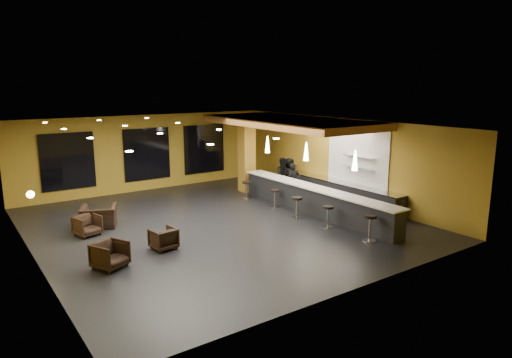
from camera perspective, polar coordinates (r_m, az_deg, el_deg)
floor at (r=16.43m, az=-4.74°, el=-5.73°), size 12.00×13.00×0.10m
ceiling at (r=15.73m, az=-4.96°, el=6.87°), size 12.00×13.00×0.10m
wall_back at (r=21.82m, az=-13.57°, el=3.21°), size 12.00×0.10×3.50m
wall_front at (r=10.99m, az=12.72°, el=-5.13°), size 12.00×0.10×3.50m
wall_left at (r=14.04m, az=-26.71°, el=-2.43°), size 0.10×13.00×3.50m
wall_right at (r=19.68m, az=10.56°, el=2.43°), size 0.10×13.00×3.50m
wood_soffit at (r=18.84m, az=4.14°, el=7.12°), size 3.60×8.00×0.28m
window_left at (r=20.71m, az=-22.48°, el=2.05°), size 2.20×0.06×2.40m
window_center at (r=21.72m, az=-13.46°, el=3.05°), size 2.20×0.06×2.40m
window_right at (r=22.98m, az=-6.49°, el=3.77°), size 2.20×0.06×2.40m
tile_backsplash at (r=18.90m, az=12.56°, el=2.73°), size 0.06×3.20×2.40m
bar_counter at (r=17.59m, az=7.23°, el=-2.74°), size 0.60×8.00×1.00m
bar_top at (r=17.47m, az=7.28°, el=-1.07°), size 0.78×8.10×0.05m
prep_counter at (r=19.31m, az=10.63°, el=-1.75°), size 0.70×6.00×0.86m
prep_top at (r=19.21m, az=10.69°, el=-0.43°), size 0.72×6.00×0.03m
wall_shelf_lower at (r=18.73m, az=12.66°, el=1.40°), size 0.30×1.50×0.03m
wall_shelf_upper at (r=18.65m, az=12.72°, el=2.76°), size 0.30×1.50×0.03m
column at (r=20.90m, az=-1.18°, el=3.17°), size 0.60×0.60×3.50m
wall_sconce at (r=14.53m, az=-26.37°, el=-1.74°), size 0.22×0.22×0.22m
pendant_0 at (r=15.82m, az=12.27°, el=2.29°), size 0.20×0.20×0.70m
pendant_1 at (r=17.59m, az=6.29°, el=3.44°), size 0.20×0.20×0.70m
pendant_2 at (r=19.52m, az=1.44°, el=4.33°), size 0.20×0.20×0.70m
staff_a at (r=19.83m, az=4.73°, el=-0.24°), size 0.64×0.52×1.52m
staff_b at (r=20.45m, az=3.45°, el=0.35°), size 0.89×0.74×1.66m
staff_c at (r=20.84m, az=4.15°, el=0.48°), size 0.84×0.60×1.61m
armchair_a at (r=13.09m, az=-17.79°, el=-9.02°), size 1.06×1.07×0.73m
armchair_b at (r=14.13m, az=-11.50°, el=-7.30°), size 0.78×0.79×0.65m
armchair_c at (r=16.01m, az=-20.33°, el=-5.47°), size 0.90×0.92×0.68m
armchair_d at (r=16.76m, az=-19.05°, el=-4.47°), size 1.48×1.40×0.76m
bar_stool_0 at (r=14.88m, az=14.05°, el=-5.53°), size 0.43×0.43×0.86m
bar_stool_1 at (r=15.97m, az=8.98°, el=-4.32°), size 0.39×0.39×0.77m
bar_stool_2 at (r=16.91m, az=5.13°, el=-3.23°), size 0.41×0.41×0.81m
bar_stool_3 at (r=18.35m, az=2.37°, el=-2.14°), size 0.37×0.37×0.73m
bar_stool_4 at (r=19.70m, az=-1.17°, el=-1.10°), size 0.39×0.39×0.76m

